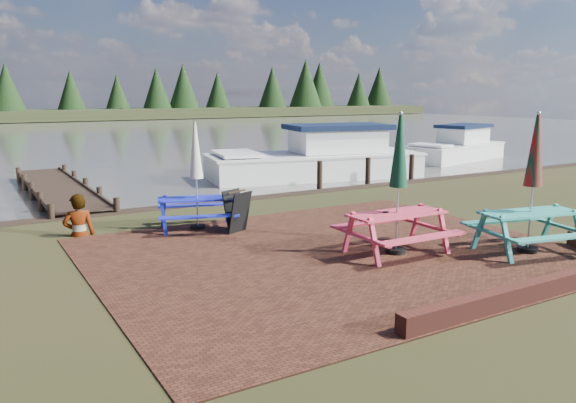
# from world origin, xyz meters

# --- Properties ---
(ground) EXTENTS (120.00, 120.00, 0.00)m
(ground) POSITION_xyz_m (0.00, 0.00, 0.00)
(ground) COLOR black
(ground) RESTS_ON ground
(paving) EXTENTS (9.00, 7.50, 0.02)m
(paving) POSITION_xyz_m (0.00, 1.00, 0.01)
(paving) COLOR #331910
(paving) RESTS_ON ground
(brick_wall) EXTENTS (6.21, 1.79, 0.30)m
(brick_wall) POSITION_xyz_m (2.15, -2.42, 0.15)
(brick_wall) COLOR #4C1E16
(brick_wall) RESTS_ON ground
(water) EXTENTS (120.00, 60.00, 0.02)m
(water) POSITION_xyz_m (0.00, 37.00, 0.00)
(water) COLOR #4C4A41
(water) RESTS_ON ground
(far_treeline) EXTENTS (120.00, 10.00, 8.10)m
(far_treeline) POSITION_xyz_m (0.00, 66.00, 3.28)
(far_treeline) COLOR black
(far_treeline) RESTS_ON ground
(picnic_table_teal) EXTENTS (2.27, 2.11, 2.70)m
(picnic_table_teal) POSITION_xyz_m (3.30, -0.89, 0.95)
(picnic_table_teal) COLOR teal
(picnic_table_teal) RESTS_ON ground
(picnic_table_red) EXTENTS (1.99, 1.77, 2.70)m
(picnic_table_red) POSITION_xyz_m (1.02, 0.36, 0.95)
(picnic_table_red) COLOR #D73751
(picnic_table_red) RESTS_ON ground
(picnic_table_blue) EXTENTS (2.13, 2.00, 2.42)m
(picnic_table_blue) POSITION_xyz_m (-1.55, 4.21, 0.85)
(picnic_table_blue) COLOR #1821B9
(picnic_table_blue) RESTS_ON ground
(chalkboard) EXTENTS (0.62, 0.75, 0.93)m
(chalkboard) POSITION_xyz_m (-0.89, 3.50, 0.48)
(chalkboard) COLOR black
(chalkboard) RESTS_ON ground
(jetty) EXTENTS (1.76, 9.08, 1.00)m
(jetty) POSITION_xyz_m (-3.50, 11.28, 0.11)
(jetty) COLOR black
(jetty) RESTS_ON ground
(boat_near) EXTENTS (8.77, 4.45, 2.26)m
(boat_near) POSITION_xyz_m (6.04, 10.62, 0.48)
(boat_near) COLOR silver
(boat_near) RESTS_ON ground
(boat_far) EXTENTS (6.46, 3.53, 1.91)m
(boat_far) POSITION_xyz_m (15.11, 11.97, 0.37)
(boat_far) COLOR silver
(boat_far) RESTS_ON ground
(person) EXTENTS (0.75, 0.56, 1.85)m
(person) POSITION_xyz_m (-4.02, 4.93, 0.92)
(person) COLOR gray
(person) RESTS_ON ground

